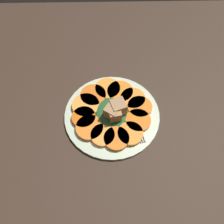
# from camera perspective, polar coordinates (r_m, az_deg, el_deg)

# --- Properties ---
(table_slab) EXTENTS (1.20, 1.20, 0.02)m
(table_slab) POSITION_cam_1_polar(r_m,az_deg,el_deg) (0.70, 0.00, -1.28)
(table_slab) COLOR #38281E
(table_slab) RESTS_ON ground
(plate) EXTENTS (0.30, 0.30, 0.01)m
(plate) POSITION_cam_1_polar(r_m,az_deg,el_deg) (0.69, 0.00, -0.67)
(plate) COLOR beige
(plate) RESTS_ON table_slab
(carrot_slice_0) EXTENTS (0.09, 0.09, 0.01)m
(carrot_slice_0) POSITION_cam_1_polar(r_m,az_deg,el_deg) (0.70, -6.86, 1.73)
(carrot_slice_0) COLOR #F9963A
(carrot_slice_0) RESTS_ON plate
(carrot_slice_1) EXTENTS (0.07, 0.07, 0.01)m
(carrot_slice_1) POSITION_cam_1_polar(r_m,az_deg,el_deg) (0.68, -7.40, -1.39)
(carrot_slice_1) COLOR #D45F13
(carrot_slice_1) RESTS_ON plate
(carrot_slice_2) EXTENTS (0.08, 0.08, 0.01)m
(carrot_slice_2) POSITION_cam_1_polar(r_m,az_deg,el_deg) (0.66, -5.87, -4.08)
(carrot_slice_2) COLOR orange
(carrot_slice_2) RESTS_ON plate
(carrot_slice_3) EXTENTS (0.07, 0.07, 0.01)m
(carrot_slice_3) POSITION_cam_1_polar(r_m,az_deg,el_deg) (0.65, -2.45, -6.07)
(carrot_slice_3) COLOR orange
(carrot_slice_3) RESTS_ON plate
(carrot_slice_4) EXTENTS (0.08, 0.08, 0.01)m
(carrot_slice_4) POSITION_cam_1_polar(r_m,az_deg,el_deg) (0.64, 1.17, -6.95)
(carrot_slice_4) COLOR orange
(carrot_slice_4) RESTS_ON plate
(carrot_slice_5) EXTENTS (0.08, 0.08, 0.01)m
(carrot_slice_5) POSITION_cam_1_polar(r_m,az_deg,el_deg) (0.65, 4.79, -5.64)
(carrot_slice_5) COLOR orange
(carrot_slice_5) RESTS_ON plate
(carrot_slice_6) EXTENTS (0.08, 0.08, 0.01)m
(carrot_slice_6) POSITION_cam_1_polar(r_m,az_deg,el_deg) (0.67, 6.81, -2.23)
(carrot_slice_6) COLOR orange
(carrot_slice_6) RESTS_ON plate
(carrot_slice_7) EXTENTS (0.08, 0.08, 0.01)m
(carrot_slice_7) POSITION_cam_1_polar(r_m,az_deg,el_deg) (0.70, 7.23, 1.31)
(carrot_slice_7) COLOR orange
(carrot_slice_7) RESTS_ON plate
(carrot_slice_8) EXTENTS (0.08, 0.08, 0.01)m
(carrot_slice_8) POSITION_cam_1_polar(r_m,az_deg,el_deg) (0.71, 5.44, 3.53)
(carrot_slice_8) COLOR orange
(carrot_slice_8) RESTS_ON plate
(carrot_slice_9) EXTENTS (0.09, 0.09, 0.01)m
(carrot_slice_9) POSITION_cam_1_polar(r_m,az_deg,el_deg) (0.72, 2.10, 5.30)
(carrot_slice_9) COLOR orange
(carrot_slice_9) RESTS_ON plate
(carrot_slice_10) EXTENTS (0.08, 0.08, 0.01)m
(carrot_slice_10) POSITION_cam_1_polar(r_m,az_deg,el_deg) (0.73, -1.13, 6.09)
(carrot_slice_10) COLOR orange
(carrot_slice_10) RESTS_ON plate
(carrot_slice_11) EXTENTS (0.08, 0.08, 0.01)m
(carrot_slice_11) POSITION_cam_1_polar(r_m,az_deg,el_deg) (0.72, -4.93, 4.34)
(carrot_slice_11) COLOR orange
(carrot_slice_11) RESTS_ON plate
(center_pile) EXTENTS (0.11, 0.10, 0.06)m
(center_pile) POSITION_cam_1_polar(r_m,az_deg,el_deg) (0.66, 0.38, 0.20)
(center_pile) COLOR #235128
(center_pile) RESTS_ON plate
(fork) EXTENTS (0.19, 0.05, 0.00)m
(fork) POSITION_cam_1_polar(r_m,az_deg,el_deg) (0.68, 5.75, -1.02)
(fork) COLOR #B2B2B7
(fork) RESTS_ON plate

